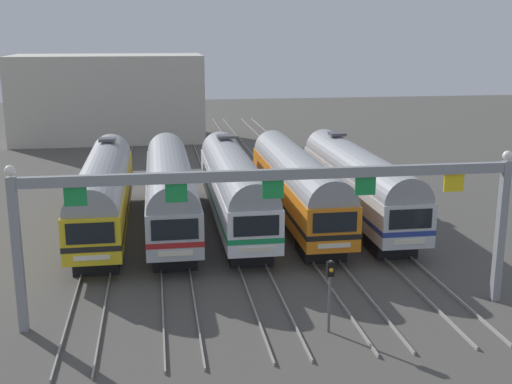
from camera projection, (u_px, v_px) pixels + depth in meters
name	position (u px, v px, depth m)	size (l,w,h in m)	color
ground_plane	(235.00, 226.00, 41.42)	(160.00, 160.00, 0.00)	#4C4944
track_bed	(211.00, 170.00, 57.71)	(17.48, 70.00, 0.15)	gray
commuter_train_yellow	(104.00, 189.00, 39.59)	(2.88, 18.06, 5.05)	gold
commuter_train_stainless	(170.00, 187.00, 40.18)	(2.88, 18.06, 4.77)	#B2B5BA
commuter_train_white	(234.00, 185.00, 40.77)	(2.88, 18.06, 5.05)	white
commuter_train_orange	(297.00, 183.00, 41.36)	(2.88, 18.06, 4.77)	orange
commuter_train_silver	(357.00, 181.00, 41.96)	(2.88, 18.06, 5.05)	silver
catenary_gantry	(273.00, 198.00, 27.21)	(21.21, 0.44, 6.97)	gray
yard_signal_mast	(330.00, 283.00, 26.30)	(0.28, 0.35, 3.09)	#59595E
maintenance_building	(109.00, 98.00, 73.62)	(20.89, 10.00, 9.51)	beige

